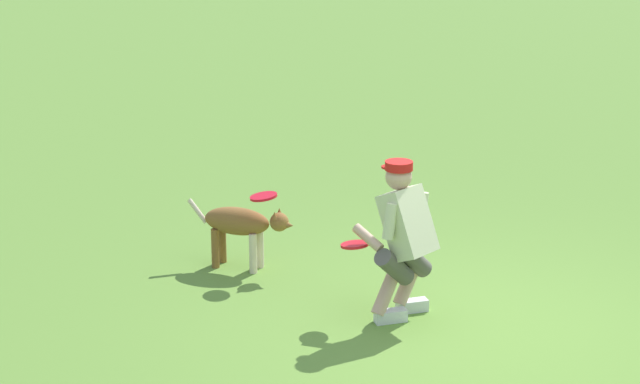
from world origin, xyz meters
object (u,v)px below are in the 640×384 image
at_px(frisbee_flying, 264,196).
at_px(frisbee_held, 355,245).
at_px(person, 404,235).
at_px(dog, 242,225).

relative_size(frisbee_flying, frisbee_held, 1.08).
height_order(person, dog, person).
bearing_deg(frisbee_held, frisbee_flying, -67.34).
bearing_deg(frisbee_flying, dog, -50.62).
relative_size(person, frisbee_held, 5.69).
bearing_deg(frisbee_flying, person, 123.36).
height_order(person, frisbee_flying, person).
xyz_separation_m(frisbee_flying, frisbee_held, (-0.47, 1.12, -0.11)).
relative_size(person, frisbee_flying, 5.29).
relative_size(dog, frisbee_flying, 3.54).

